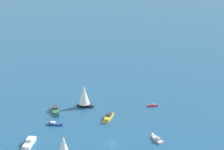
# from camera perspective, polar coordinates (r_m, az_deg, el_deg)

# --- Properties ---
(ground_plane) EXTENTS (2000.00, 2000.00, 0.00)m
(ground_plane) POSITION_cam_1_polar(r_m,az_deg,el_deg) (143.55, 0.02, -10.82)
(ground_plane) COLOR #1E517A
(sailboat_far_port) EXTENTS (9.86, 7.67, 12.70)m
(sailboat_far_port) POSITION_cam_1_polar(r_m,az_deg,el_deg) (173.42, -4.54, -3.43)
(sailboat_far_port) COLOR black
(sailboat_far_port) RESTS_ON ground_plane
(motorboat_far_stbd) EXTENTS (8.56, 10.85, 3.23)m
(motorboat_far_stbd) POSITION_cam_1_polar(r_m,az_deg,el_deg) (143.67, -13.51, -10.96)
(motorboat_far_stbd) COLOR white
(motorboat_far_stbd) RESTS_ON ground_plane
(motorboat_inshore) EXTENTS (4.20, 4.81, 1.48)m
(motorboat_inshore) POSITION_cam_1_polar(r_m,az_deg,el_deg) (176.68, 6.54, -4.97)
(motorboat_inshore) COLOR #B21E1E
(motorboat_inshore) RESTS_ON ground_plane
(motorboat_offshore) EXTENTS (10.33, 8.75, 3.14)m
(motorboat_offshore) POSITION_cam_1_polar(r_m,az_deg,el_deg) (170.31, -9.18, -5.85)
(motorboat_offshore) COLOR #33704C
(motorboat_offshore) RESTS_ON ground_plane
(sailboat_trailing) EXTENTS (6.82, 4.03, 8.60)m
(sailboat_trailing) POSITION_cam_1_polar(r_m,az_deg,el_deg) (134.65, -7.89, -11.21)
(sailboat_trailing) COLOR #23478C
(sailboat_trailing) RESTS_ON ground_plane
(motorboat_ahead) EXTENTS (6.04, 9.83, 2.79)m
(motorboat_ahead) POSITION_cam_1_polar(r_m,az_deg,el_deg) (161.62, -0.67, -7.01)
(motorboat_ahead) COLOR gold
(motorboat_ahead) RESTS_ON ground_plane
(motorboat_mid_cluster) EXTENTS (7.44, 4.97, 2.14)m
(motorboat_mid_cluster) POSITION_cam_1_polar(r_m,az_deg,el_deg) (145.79, 7.23, -10.23)
(motorboat_mid_cluster) COLOR white
(motorboat_mid_cluster) RESTS_ON ground_plane
(motorboat_outer_ring_a) EXTENTS (6.79, 5.12, 2.00)m
(motorboat_outer_ring_a) POSITION_cam_1_polar(r_m,az_deg,el_deg) (158.50, -9.10, -7.88)
(motorboat_outer_ring_a) COLOR #23478C
(motorboat_outer_ring_a) RESTS_ON ground_plane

